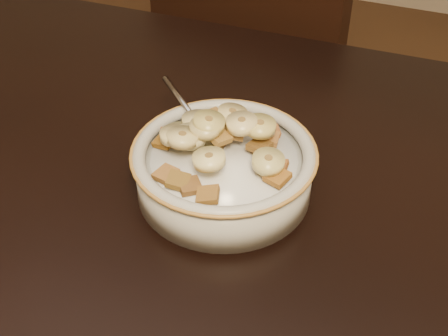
% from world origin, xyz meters
% --- Properties ---
extents(chair, '(0.49, 0.49, 0.93)m').
position_xyz_m(chair, '(0.02, 0.50, 0.46)').
color(chair, black).
rests_on(chair, floor).
extents(cereal_bowl, '(0.18, 0.18, 0.04)m').
position_xyz_m(cereal_bowl, '(0.21, 0.11, 0.77)').
color(cereal_bowl, beige).
rests_on(cereal_bowl, table).
extents(milk, '(0.15, 0.15, 0.00)m').
position_xyz_m(milk, '(0.21, 0.11, 0.79)').
color(milk, silver).
rests_on(milk, cereal_bowl).
extents(spoon, '(0.05, 0.05, 0.01)m').
position_xyz_m(spoon, '(0.19, 0.13, 0.80)').
color(spoon, '#B0B0B1').
rests_on(spoon, cereal_bowl).
extents(cereal_square_0, '(0.03, 0.03, 0.01)m').
position_xyz_m(cereal_square_0, '(0.24, 0.16, 0.80)').
color(cereal_square_0, brown).
rests_on(cereal_square_0, milk).
extents(cereal_square_1, '(0.03, 0.03, 0.01)m').
position_xyz_m(cereal_square_1, '(0.15, 0.11, 0.80)').
color(cereal_square_1, brown).
rests_on(cereal_square_1, milk).
extents(cereal_square_2, '(0.02, 0.02, 0.01)m').
position_xyz_m(cereal_square_2, '(0.15, 0.10, 0.80)').
color(cereal_square_2, brown).
rests_on(cereal_square_2, milk).
extents(cereal_square_3, '(0.02, 0.02, 0.01)m').
position_xyz_m(cereal_square_3, '(0.16, 0.13, 0.80)').
color(cereal_square_3, brown).
rests_on(cereal_square_3, milk).
extents(cereal_square_4, '(0.02, 0.02, 0.01)m').
position_xyz_m(cereal_square_4, '(0.18, 0.05, 0.80)').
color(cereal_square_4, brown).
rests_on(cereal_square_4, milk).
extents(cereal_square_5, '(0.03, 0.03, 0.01)m').
position_xyz_m(cereal_square_5, '(0.24, 0.13, 0.80)').
color(cereal_square_5, brown).
rests_on(cereal_square_5, milk).
extents(cereal_square_6, '(0.03, 0.03, 0.01)m').
position_xyz_m(cereal_square_6, '(0.18, 0.16, 0.80)').
color(cereal_square_6, '#9D5521').
rests_on(cereal_square_6, milk).
extents(cereal_square_7, '(0.02, 0.02, 0.01)m').
position_xyz_m(cereal_square_7, '(0.26, 0.11, 0.80)').
color(cereal_square_7, brown).
rests_on(cereal_square_7, milk).
extents(cereal_square_8, '(0.03, 0.03, 0.01)m').
position_xyz_m(cereal_square_8, '(0.19, 0.05, 0.80)').
color(cereal_square_8, brown).
rests_on(cereal_square_8, milk).
extents(cereal_square_9, '(0.03, 0.03, 0.01)m').
position_xyz_m(cereal_square_9, '(0.21, 0.13, 0.81)').
color(cereal_square_9, brown).
rests_on(cereal_square_9, milk).
extents(cereal_square_10, '(0.03, 0.03, 0.01)m').
position_xyz_m(cereal_square_10, '(0.27, 0.09, 0.80)').
color(cereal_square_10, '#8F5820').
rests_on(cereal_square_10, milk).
extents(cereal_square_11, '(0.03, 0.03, 0.01)m').
position_xyz_m(cereal_square_11, '(0.16, 0.12, 0.80)').
color(cereal_square_11, '#9D6835').
rests_on(cereal_square_11, milk).
extents(cereal_square_12, '(0.03, 0.03, 0.01)m').
position_xyz_m(cereal_square_12, '(0.17, 0.06, 0.80)').
color(cereal_square_12, '#9A5C31').
rests_on(cereal_square_12, milk).
extents(cereal_square_13, '(0.02, 0.02, 0.01)m').
position_xyz_m(cereal_square_13, '(0.24, 0.14, 0.80)').
color(cereal_square_13, '#9C672F').
rests_on(cereal_square_13, milk).
extents(cereal_square_14, '(0.03, 0.03, 0.01)m').
position_xyz_m(cereal_square_14, '(0.20, 0.11, 0.82)').
color(cereal_square_14, olive).
rests_on(cereal_square_14, milk).
extents(cereal_square_15, '(0.03, 0.03, 0.01)m').
position_xyz_m(cereal_square_15, '(0.20, 0.14, 0.81)').
color(cereal_square_15, brown).
rests_on(cereal_square_15, milk).
extents(cereal_square_16, '(0.03, 0.03, 0.01)m').
position_xyz_m(cereal_square_16, '(0.25, 0.11, 0.80)').
color(cereal_square_16, brown).
rests_on(cereal_square_16, milk).
extents(cereal_square_17, '(0.02, 0.02, 0.01)m').
position_xyz_m(cereal_square_17, '(0.20, 0.14, 0.81)').
color(cereal_square_17, brown).
rests_on(cereal_square_17, milk).
extents(cereal_square_18, '(0.03, 0.03, 0.01)m').
position_xyz_m(cereal_square_18, '(0.22, 0.05, 0.80)').
color(cereal_square_18, brown).
rests_on(cereal_square_18, milk).
extents(cereal_square_19, '(0.03, 0.03, 0.01)m').
position_xyz_m(cereal_square_19, '(0.15, 0.12, 0.80)').
color(cereal_square_19, brown).
rests_on(cereal_square_19, milk).
extents(cereal_square_20, '(0.03, 0.03, 0.01)m').
position_xyz_m(cereal_square_20, '(0.17, 0.16, 0.80)').
color(cereal_square_20, brown).
rests_on(cereal_square_20, milk).
extents(banana_slice_0, '(0.04, 0.04, 0.01)m').
position_xyz_m(banana_slice_0, '(0.26, 0.10, 0.81)').
color(banana_slice_0, '#C7BC71').
rests_on(banana_slice_0, milk).
extents(banana_slice_1, '(0.04, 0.04, 0.01)m').
position_xyz_m(banana_slice_1, '(0.17, 0.13, 0.82)').
color(banana_slice_1, '#CCB685').
rests_on(banana_slice_1, milk).
extents(banana_slice_2, '(0.04, 0.04, 0.01)m').
position_xyz_m(banana_slice_2, '(0.16, 0.10, 0.82)').
color(banana_slice_2, '#FBE297').
rests_on(banana_slice_2, milk).
extents(banana_slice_3, '(0.04, 0.04, 0.01)m').
position_xyz_m(banana_slice_3, '(0.21, 0.08, 0.82)').
color(banana_slice_3, '#F8DEA0').
rests_on(banana_slice_3, milk).
extents(banana_slice_4, '(0.04, 0.04, 0.01)m').
position_xyz_m(banana_slice_4, '(0.22, 0.13, 0.82)').
color(banana_slice_4, '#FFDF9B').
rests_on(banana_slice_4, milk).
extents(banana_slice_5, '(0.04, 0.04, 0.01)m').
position_xyz_m(banana_slice_5, '(0.17, 0.09, 0.82)').
color(banana_slice_5, beige).
rests_on(banana_slice_5, milk).
extents(banana_slice_6, '(0.04, 0.04, 0.01)m').
position_xyz_m(banana_slice_6, '(0.18, 0.10, 0.82)').
color(banana_slice_6, '#D4C487').
rests_on(banana_slice_6, milk).
extents(banana_slice_7, '(0.03, 0.03, 0.01)m').
position_xyz_m(banana_slice_7, '(0.19, 0.11, 0.82)').
color(banana_slice_7, '#CAB77E').
rests_on(banana_slice_7, milk).
extents(banana_slice_8, '(0.04, 0.04, 0.02)m').
position_xyz_m(banana_slice_8, '(0.19, 0.11, 0.83)').
color(banana_slice_8, '#CFC16A').
rests_on(banana_slice_8, milk).
extents(banana_slice_9, '(0.04, 0.04, 0.01)m').
position_xyz_m(banana_slice_9, '(0.16, 0.11, 0.81)').
color(banana_slice_9, '#D3C57C').
rests_on(banana_slice_9, milk).
extents(banana_slice_10, '(0.03, 0.03, 0.02)m').
position_xyz_m(banana_slice_10, '(0.20, 0.15, 0.82)').
color(banana_slice_10, tan).
rests_on(banana_slice_10, milk).
extents(banana_slice_11, '(0.04, 0.04, 0.01)m').
position_xyz_m(banana_slice_11, '(0.23, 0.14, 0.82)').
color(banana_slice_11, tan).
rests_on(banana_slice_11, milk).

